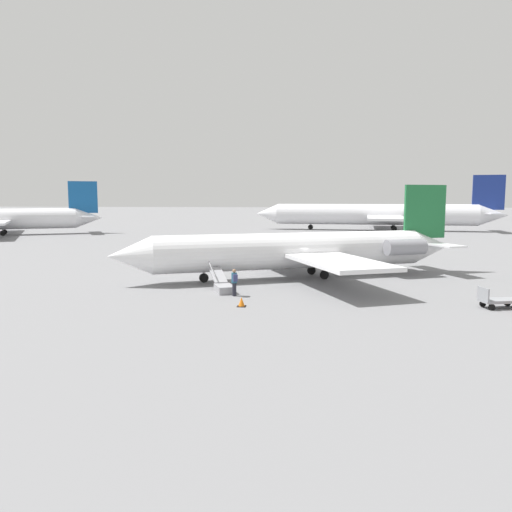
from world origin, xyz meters
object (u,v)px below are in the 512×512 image
passenger (234,281)px  boarding_stairs (223,286)px  airplane_taxiing_distant (379,214)px  luggage_cart (498,300)px  airplane_main (304,250)px

passenger → boarding_stairs: bearing=11.3°
airplane_taxiing_distant → boarding_stairs: size_ratio=11.61×
boarding_stairs → airplane_taxiing_distant: bearing=-39.3°
luggage_cart → passenger: bearing=-20.4°
boarding_stairs → luggage_cart: 16.83m
boarding_stairs → passenger: (-1.00, 1.45, 0.62)m
passenger → luggage_cart: size_ratio=0.73×
airplane_taxiing_distant → passenger: size_ratio=27.26×
airplane_taxiing_distant → boarding_stairs: airplane_taxiing_distant is taller
passenger → airplane_main: bearing=-51.5°
airplane_main → passenger: bearing=38.5°
passenger → luggage_cart: 15.63m
airplane_main → boarding_stairs: size_ratio=6.65×
airplane_main → passenger: 9.18m
boarding_stairs → passenger: bearing=-168.7°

